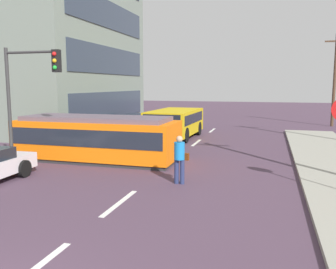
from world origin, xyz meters
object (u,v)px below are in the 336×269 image
at_px(parked_sedan_furthest, 134,121).
at_px(utility_pole_far, 335,78).
at_px(pedestrian_crossing, 180,157).
at_px(traffic_light_mast, 29,85).
at_px(streetcar_tram, 96,138).
at_px(parked_sedan_far, 97,133).
at_px(city_bus, 175,122).

bearing_deg(parked_sedan_furthest, utility_pole_far, 23.69).
relative_size(pedestrian_crossing, traffic_light_mast, 0.35).
height_order(streetcar_tram, parked_sedan_far, streetcar_tram).
distance_m(pedestrian_crossing, parked_sedan_far, 9.42).
bearing_deg(streetcar_tram, pedestrian_crossing, -31.66).
bearing_deg(city_bus, parked_sedan_far, -135.17).
xyz_separation_m(streetcar_tram, utility_pole_far, (12.43, 17.42, 2.86)).
bearing_deg(utility_pole_far, streetcar_tram, -125.52).
relative_size(streetcar_tram, utility_pole_far, 0.99).
xyz_separation_m(pedestrian_crossing, traffic_light_mast, (-6.16, 0.37, 2.42)).
bearing_deg(city_bus, utility_pole_far, 42.42).
bearing_deg(utility_pole_far, city_bus, -137.58).
height_order(city_bus, traffic_light_mast, traffic_light_mast).
xyz_separation_m(parked_sedan_furthest, utility_pole_far, (14.82, 6.50, 3.27)).
relative_size(parked_sedan_far, utility_pole_far, 0.56).
relative_size(streetcar_tram, pedestrian_crossing, 4.41).
distance_m(city_bus, parked_sedan_furthest, 5.26).
bearing_deg(utility_pole_far, parked_sedan_furthest, -156.31).
distance_m(parked_sedan_furthest, utility_pole_far, 16.51).
height_order(city_bus, parked_sedan_furthest, city_bus).
bearing_deg(parked_sedan_far, parked_sedan_furthest, 93.39).
height_order(parked_sedan_furthest, traffic_light_mast, traffic_light_mast).
height_order(parked_sedan_far, traffic_light_mast, traffic_light_mast).
xyz_separation_m(parked_sedan_far, parked_sedan_furthest, (-0.41, 6.95, 0.00)).
height_order(pedestrian_crossing, parked_sedan_furthest, pedestrian_crossing).
relative_size(city_bus, pedestrian_crossing, 3.27).
bearing_deg(parked_sedan_far, utility_pole_far, 43.04).
bearing_deg(parked_sedan_furthest, streetcar_tram, -77.65).
bearing_deg(streetcar_tram, parked_sedan_far, 116.52).
relative_size(city_bus, parked_sedan_far, 1.31).
bearing_deg(traffic_light_mast, city_bus, 71.99).
relative_size(streetcar_tram, city_bus, 1.35).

